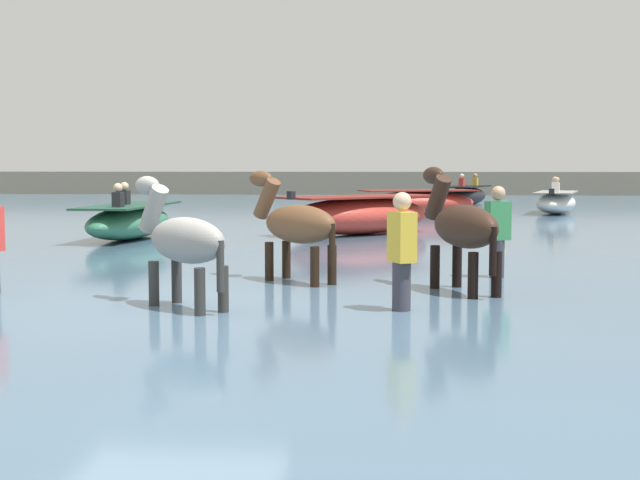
{
  "coord_description": "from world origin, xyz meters",
  "views": [
    {
      "loc": [
        2.56,
        -9.54,
        1.91
      ],
      "look_at": [
        1.49,
        2.71,
        0.85
      ],
      "focal_mm": 48.69,
      "sensor_mm": 36.0,
      "label": 1
    }
  ],
  "objects_px": {
    "boat_mid_channel": "(129,221)",
    "boat_near_port": "(418,203)",
    "boat_far_offshore": "(465,196)",
    "person_wading_close": "(402,263)",
    "horse_trailing_grey": "(184,244)",
    "horse_flank_dark_bay": "(462,230)",
    "boat_distant_east": "(556,202)",
    "channel_buoy": "(499,234)",
    "horse_lead_bay": "(296,227)",
    "boat_far_inshore": "(360,215)",
    "person_onlooker_left": "(497,241)"
  },
  "relations": [
    {
      "from": "person_onlooker_left",
      "to": "boat_near_port",
      "type": "bearing_deg",
      "value": 92.63
    },
    {
      "from": "horse_lead_bay",
      "to": "channel_buoy",
      "type": "distance_m",
      "value": 7.37
    },
    {
      "from": "horse_flank_dark_bay",
      "to": "person_wading_close",
      "type": "distance_m",
      "value": 1.66
    },
    {
      "from": "boat_mid_channel",
      "to": "boat_near_port",
      "type": "relative_size",
      "value": 0.99
    },
    {
      "from": "boat_far_offshore",
      "to": "boat_distant_east",
      "type": "bearing_deg",
      "value": -65.38
    },
    {
      "from": "horse_lead_bay",
      "to": "person_wading_close",
      "type": "bearing_deg",
      "value": -57.69
    },
    {
      "from": "horse_trailing_grey",
      "to": "boat_near_port",
      "type": "xyz_separation_m",
      "value": [
        3.01,
        18.34,
        -0.31
      ]
    },
    {
      "from": "horse_trailing_grey",
      "to": "person_onlooker_left",
      "type": "xyz_separation_m",
      "value": [
        3.71,
        2.95,
        -0.19
      ]
    },
    {
      "from": "person_onlooker_left",
      "to": "channel_buoy",
      "type": "bearing_deg",
      "value": 83.12
    },
    {
      "from": "horse_flank_dark_bay",
      "to": "boat_far_inshore",
      "type": "relative_size",
      "value": 0.48
    },
    {
      "from": "horse_trailing_grey",
      "to": "boat_distant_east",
      "type": "relative_size",
      "value": 0.51
    },
    {
      "from": "boat_mid_channel",
      "to": "person_onlooker_left",
      "type": "relative_size",
      "value": 2.44
    },
    {
      "from": "horse_lead_bay",
      "to": "boat_far_offshore",
      "type": "xyz_separation_m",
      "value": [
        4.03,
        22.87,
        -0.34
      ]
    },
    {
      "from": "channel_buoy",
      "to": "person_onlooker_left",
      "type": "bearing_deg",
      "value": -96.88
    },
    {
      "from": "boat_near_port",
      "to": "boat_far_inshore",
      "type": "relative_size",
      "value": 1.01
    },
    {
      "from": "boat_near_port",
      "to": "person_onlooker_left",
      "type": "xyz_separation_m",
      "value": [
        0.71,
        -15.39,
        0.12
      ]
    },
    {
      "from": "horse_flank_dark_bay",
      "to": "boat_far_offshore",
      "type": "bearing_deg",
      "value": 85.41
    },
    {
      "from": "boat_distant_east",
      "to": "channel_buoy",
      "type": "height_order",
      "value": "boat_distant_east"
    },
    {
      "from": "boat_far_offshore",
      "to": "horse_trailing_grey",
      "type": "bearing_deg",
      "value": -101.29
    },
    {
      "from": "horse_lead_bay",
      "to": "boat_near_port",
      "type": "height_order",
      "value": "horse_lead_bay"
    },
    {
      "from": "horse_flank_dark_bay",
      "to": "boat_near_port",
      "type": "bearing_deg",
      "value": 90.37
    },
    {
      "from": "horse_trailing_grey",
      "to": "person_wading_close",
      "type": "bearing_deg",
      "value": 0.97
    },
    {
      "from": "boat_mid_channel",
      "to": "person_wading_close",
      "type": "bearing_deg",
      "value": -56.85
    },
    {
      "from": "boat_far_inshore",
      "to": "person_wading_close",
      "type": "distance_m",
      "value": 10.49
    },
    {
      "from": "boat_distant_east",
      "to": "channel_buoy",
      "type": "relative_size",
      "value": 4.96
    },
    {
      "from": "boat_far_inshore",
      "to": "boat_mid_channel",
      "type": "bearing_deg",
      "value": -161.22
    },
    {
      "from": "boat_far_offshore",
      "to": "channel_buoy",
      "type": "xyz_separation_m",
      "value": [
        -0.6,
        -16.37,
        -0.23
      ]
    },
    {
      "from": "boat_far_offshore",
      "to": "horse_flank_dark_bay",
      "type": "bearing_deg",
      "value": -94.59
    },
    {
      "from": "horse_flank_dark_bay",
      "to": "boat_distant_east",
      "type": "distance_m",
      "value": 18.68
    },
    {
      "from": "boat_far_offshore",
      "to": "person_wading_close",
      "type": "xyz_separation_m",
      "value": [
        -2.64,
        -25.07,
        0.12
      ]
    },
    {
      "from": "person_wading_close",
      "to": "channel_buoy",
      "type": "xyz_separation_m",
      "value": [
        2.04,
        8.7,
        -0.35
      ]
    },
    {
      "from": "boat_distant_east",
      "to": "boat_near_port",
      "type": "xyz_separation_m",
      "value": [
        -4.5,
        -1.32,
        0.03
      ]
    },
    {
      "from": "boat_mid_channel",
      "to": "boat_far_inshore",
      "type": "relative_size",
      "value": 1.0
    },
    {
      "from": "boat_distant_east",
      "to": "boat_far_inshore",
      "type": "height_order",
      "value": "boat_distant_east"
    },
    {
      "from": "channel_buoy",
      "to": "boat_mid_channel",
      "type": "bearing_deg",
      "value": 179.25
    },
    {
      "from": "person_wading_close",
      "to": "boat_near_port",
      "type": "bearing_deg",
      "value": 88.0
    },
    {
      "from": "boat_mid_channel",
      "to": "boat_far_offshore",
      "type": "bearing_deg",
      "value": 62.73
    },
    {
      "from": "boat_mid_channel",
      "to": "person_wading_close",
      "type": "height_order",
      "value": "person_wading_close"
    },
    {
      "from": "horse_lead_bay",
      "to": "boat_far_offshore",
      "type": "distance_m",
      "value": 23.23
    },
    {
      "from": "horse_trailing_grey",
      "to": "person_onlooker_left",
      "type": "relative_size",
      "value": 1.1
    },
    {
      "from": "boat_distant_east",
      "to": "boat_far_inshore",
      "type": "bearing_deg",
      "value": -123.36
    },
    {
      "from": "horse_lead_bay",
      "to": "channel_buoy",
      "type": "height_order",
      "value": "horse_lead_bay"
    },
    {
      "from": "person_onlooker_left",
      "to": "channel_buoy",
      "type": "xyz_separation_m",
      "value": [
        0.7,
        5.78,
        -0.35
      ]
    },
    {
      "from": "boat_far_offshore",
      "to": "person_onlooker_left",
      "type": "distance_m",
      "value": 22.2
    },
    {
      "from": "horse_lead_bay",
      "to": "person_wading_close",
      "type": "relative_size",
      "value": 1.13
    },
    {
      "from": "horse_flank_dark_bay",
      "to": "person_onlooker_left",
      "type": "relative_size",
      "value": 1.16
    },
    {
      "from": "horse_trailing_grey",
      "to": "channel_buoy",
      "type": "xyz_separation_m",
      "value": [
        4.41,
        8.74,
        -0.54
      ]
    },
    {
      "from": "boat_near_port",
      "to": "boat_far_inshore",
      "type": "xyz_separation_m",
      "value": [
        -1.53,
        -7.85,
        0.04
      ]
    },
    {
      "from": "horse_flank_dark_bay",
      "to": "boat_near_port",
      "type": "distance_m",
      "value": 16.84
    },
    {
      "from": "boat_distant_east",
      "to": "person_onlooker_left",
      "type": "xyz_separation_m",
      "value": [
        -3.8,
        -16.7,
        0.15
      ]
    }
  ]
}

